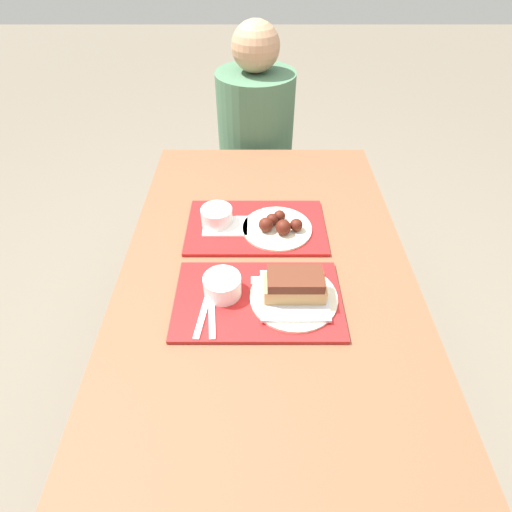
# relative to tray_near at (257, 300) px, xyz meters

# --- Properties ---
(ground_plane) EXTENTS (12.00, 12.00, 0.00)m
(ground_plane) POSITION_rel_tray_near_xyz_m (0.03, 0.15, -0.73)
(ground_plane) COLOR #706656
(picnic_table) EXTENTS (0.87, 1.40, 0.72)m
(picnic_table) POSITION_rel_tray_near_xyz_m (0.03, 0.15, -0.10)
(picnic_table) COLOR brown
(picnic_table) RESTS_ON ground_plane
(picnic_bench_far) EXTENTS (0.82, 0.28, 0.47)m
(picnic_bench_far) POSITION_rel_tray_near_xyz_m (0.03, 1.07, -0.34)
(picnic_bench_far) COLOR brown
(picnic_bench_far) RESTS_ON ground_plane
(tray_near) EXTENTS (0.45, 0.28, 0.01)m
(tray_near) POSITION_rel_tray_near_xyz_m (0.00, 0.00, 0.00)
(tray_near) COLOR red
(tray_near) RESTS_ON picnic_table
(tray_far) EXTENTS (0.45, 0.28, 0.01)m
(tray_far) POSITION_rel_tray_near_xyz_m (-0.01, 0.32, 0.00)
(tray_far) COLOR red
(tray_far) RESTS_ON picnic_table
(bowl_coleslaw_near) EXTENTS (0.10, 0.10, 0.06)m
(bowl_coleslaw_near) POSITION_rel_tray_near_xyz_m (-0.10, 0.02, 0.04)
(bowl_coleslaw_near) COLOR white
(bowl_coleslaw_near) RESTS_ON tray_near
(brisket_sandwich_plate) EXTENTS (0.24, 0.24, 0.09)m
(brisket_sandwich_plate) POSITION_rel_tray_near_xyz_m (0.10, 0.00, 0.04)
(brisket_sandwich_plate) COLOR beige
(brisket_sandwich_plate) RESTS_ON tray_near
(plastic_fork_near) EXTENTS (0.04, 0.17, 0.00)m
(plastic_fork_near) POSITION_rel_tray_near_xyz_m (-0.14, -0.05, 0.01)
(plastic_fork_near) COLOR white
(plastic_fork_near) RESTS_ON tray_near
(plastic_knife_near) EXTENTS (0.03, 0.17, 0.00)m
(plastic_knife_near) POSITION_rel_tray_near_xyz_m (-0.12, -0.05, 0.01)
(plastic_knife_near) COLOR white
(plastic_knife_near) RESTS_ON tray_near
(condiment_packet) EXTENTS (0.04, 0.03, 0.01)m
(condiment_packet) POSITION_rel_tray_near_xyz_m (-0.00, 0.06, 0.01)
(condiment_packet) COLOR #A59E93
(condiment_packet) RESTS_ON tray_near
(bowl_coleslaw_far) EXTENTS (0.10, 0.10, 0.06)m
(bowl_coleslaw_far) POSITION_rel_tray_near_xyz_m (-0.13, 0.33, 0.04)
(bowl_coleslaw_far) COLOR white
(bowl_coleslaw_far) RESTS_ON tray_far
(wings_plate_far) EXTENTS (0.23, 0.23, 0.06)m
(wings_plate_far) POSITION_rel_tray_near_xyz_m (0.07, 0.29, 0.02)
(wings_plate_far) COLOR beige
(wings_plate_far) RESTS_ON tray_far
(napkin_far) EXTENTS (0.14, 0.10, 0.01)m
(napkin_far) POSITION_rel_tray_near_xyz_m (-0.11, 0.31, 0.01)
(napkin_far) COLOR white
(napkin_far) RESTS_ON tray_far
(person_seated_across) EXTENTS (0.35, 0.35, 0.71)m
(person_seated_across) POSITION_rel_tray_near_xyz_m (-0.01, 1.07, 0.03)
(person_seated_across) COLOR #477051
(person_seated_across) RESTS_ON picnic_bench_far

